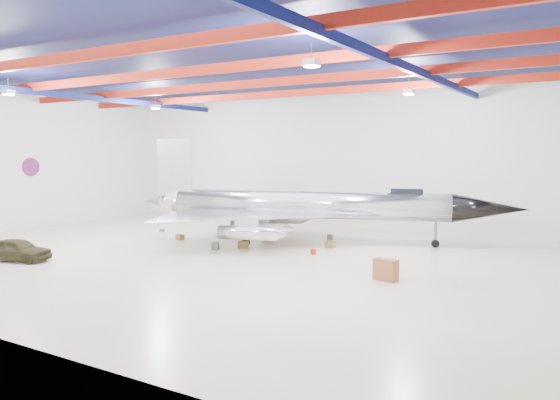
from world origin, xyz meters
The scene contains 17 objects.
floor centered at (0.00, 0.00, 0.00)m, with size 40.00×40.00×0.00m, color beige.
wall_back centered at (0.00, 15.00, 5.50)m, with size 40.00×40.00×0.00m, color silver.
wall_left centered at (-20.00, 0.00, 5.50)m, with size 30.00×30.00×0.00m, color silver.
ceiling centered at (0.00, 0.00, 11.00)m, with size 40.00×40.00×0.00m, color #0A0F38.
ceiling_structure centered at (0.00, 0.00, 10.32)m, with size 39.50×29.50×1.08m.
wall_roundel centered at (-19.94, 2.00, 5.00)m, with size 1.50×1.50×0.10m, color #B21414.
jet_aircraft centered at (2.61, 7.40, 2.35)m, with size 25.55×18.81×7.16m.
jeep centered at (-8.48, -6.83, 0.66)m, with size 1.56×3.88×1.32m, color #332E19.
desk centered at (11.15, -0.42, 0.52)m, with size 1.15×0.57×1.05m, color brown.
crate_ply centered at (-5.71, 3.77, 0.19)m, with size 0.54×0.43×0.38m, color olive.
toolbox_red centered at (-0.38, 7.29, 0.15)m, with size 0.43×0.34×0.30m, color #AA1811.
engine_drum centered at (-1.16, 2.01, 0.23)m, with size 0.51×0.51×0.46m, color #59595B.
parts_bin centered at (4.83, 6.43, 0.20)m, with size 0.58×0.46×0.41m, color olive.
crate_small centered at (-9.42, 5.87, 0.12)m, with size 0.33×0.27×0.23m, color #59595B.
tool_chest centered at (4.99, 3.74, 0.16)m, with size 0.36×0.36×0.33m, color #AA1811.
oil_barrel centered at (0.09, 3.32, 0.22)m, with size 0.63×0.50×0.44m, color olive.
spares_box centered at (3.35, 9.42, 0.19)m, with size 0.42×0.42×0.37m, color #59595B.
Camera 1 is at (20.27, -25.26, 6.19)m, focal length 35.00 mm.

